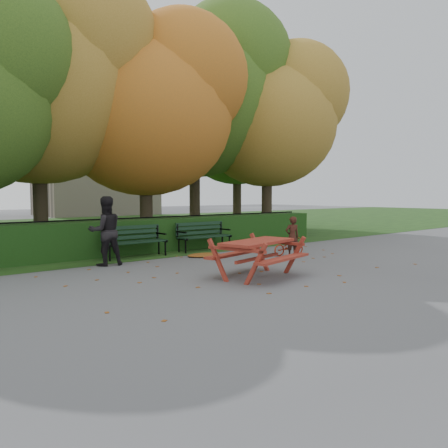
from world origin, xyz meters
TOP-DOWN VIEW (x-y plane):
  - ground at (0.00, 0.00)m, footprint 90.00×90.00m
  - grass_strip at (0.00, 14.00)m, footprint 90.00×90.00m
  - building_right at (8.00, 28.00)m, footprint 9.00×6.00m
  - hedge at (0.00, 4.50)m, footprint 13.00×0.90m
  - iron_fence at (0.00, 5.30)m, footprint 14.00×0.04m
  - tree_b at (-2.44, 6.75)m, footprint 6.72×6.40m
  - tree_c at (0.83, 5.96)m, footprint 6.30×6.00m
  - tree_d at (3.88, 7.23)m, footprint 7.14×6.80m
  - tree_e at (6.52, 5.77)m, footprint 6.09×5.80m
  - tree_g at (8.33, 9.76)m, footprint 6.30×6.00m
  - bench_left at (-1.30, 3.70)m, footprint 1.80×0.57m
  - bench_right at (1.10, 3.70)m, footprint 1.80×0.57m
  - picnic_table at (-0.63, -0.58)m, footprint 2.13×1.87m
  - leaf_pile at (0.35, 2.64)m, footprint 1.15×0.90m
  - leaf_scatter at (0.00, 0.30)m, footprint 9.00×5.70m
  - child at (2.19, 0.96)m, footprint 0.49×0.40m
  - adult at (-2.50, 2.88)m, footprint 0.91×0.75m
  - bicycle at (2.33, 1.22)m, footprint 1.04×0.55m

SIDE VIEW (x-z plane):
  - ground at x=0.00m, z-range 0.00..0.00m
  - grass_strip at x=0.00m, z-range 0.01..0.01m
  - leaf_scatter at x=0.00m, z-range 0.00..0.01m
  - leaf_pile at x=0.35m, z-range 0.00..0.07m
  - bicycle at x=2.33m, z-range 0.00..0.52m
  - hedge at x=0.00m, z-range 0.00..1.00m
  - bench_left at x=-1.30m, z-range 0.08..0.96m
  - bench_right at x=1.10m, z-range 0.08..0.96m
  - iron_fence at x=0.00m, z-range 0.03..1.05m
  - child at x=2.19m, z-range 0.00..1.14m
  - picnic_table at x=-0.63m, z-range 0.16..1.06m
  - adult at x=-2.50m, z-range 0.00..1.71m
  - tree_c at x=0.83m, z-range 0.82..8.82m
  - tree_e at x=6.52m, z-range 1.01..9.16m
  - tree_g at x=8.33m, z-range 1.10..9.65m
  - tree_b at x=-2.44m, z-range 1.01..9.80m
  - tree_d at x=3.88m, z-range 1.19..10.77m
  - building_right at x=8.00m, z-range 0.00..12.00m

